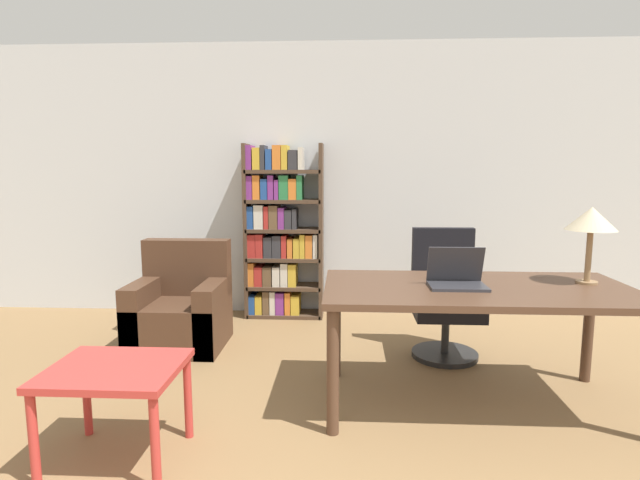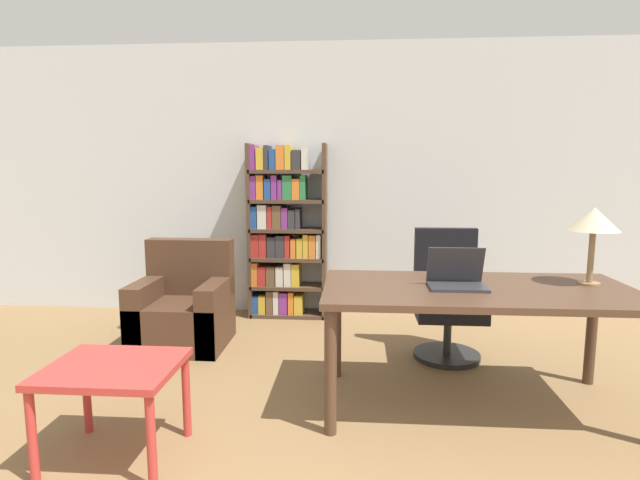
% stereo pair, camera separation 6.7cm
% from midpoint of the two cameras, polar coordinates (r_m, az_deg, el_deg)
% --- Properties ---
extents(wall_back, '(8.00, 0.06, 2.70)m').
position_cam_midpoint_polar(wall_back, '(5.05, 3.00, 6.73)').
color(wall_back, silver).
rests_on(wall_back, ground_plane).
extents(desk, '(1.87, 0.92, 0.76)m').
position_cam_midpoint_polar(desk, '(3.21, 16.94, -6.56)').
color(desk, '#4C3323').
rests_on(desk, ground_plane).
extents(laptop, '(0.34, 0.24, 0.24)m').
position_cam_midpoint_polar(laptop, '(3.14, 14.76, -4.22)').
color(laptop, '#2D2D33').
rests_on(laptop, desk).
extents(table_lamp, '(0.30, 0.30, 0.48)m').
position_cam_midpoint_polar(table_lamp, '(3.48, 28.11, 1.95)').
color(table_lamp, olive).
rests_on(table_lamp, desk).
extents(office_chair, '(0.52, 0.52, 1.00)m').
position_cam_midpoint_polar(office_chair, '(4.10, 13.58, -6.64)').
color(office_chair, black).
rests_on(office_chair, ground_plane).
extents(side_table_blue, '(0.64, 0.54, 0.50)m').
position_cam_midpoint_polar(side_table_blue, '(2.79, -23.02, -14.54)').
color(side_table_blue, '#B2332D').
rests_on(side_table_blue, ground_plane).
extents(armchair, '(0.74, 0.67, 0.87)m').
position_cam_midpoint_polar(armchair, '(4.38, -16.06, -7.87)').
color(armchair, '#472D1E').
rests_on(armchair, ground_plane).
extents(bookshelf, '(0.77, 0.28, 1.71)m').
position_cam_midpoint_polar(bookshelf, '(4.95, -5.09, 0.77)').
color(bookshelf, '#4C3828').
rests_on(bookshelf, ground_plane).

